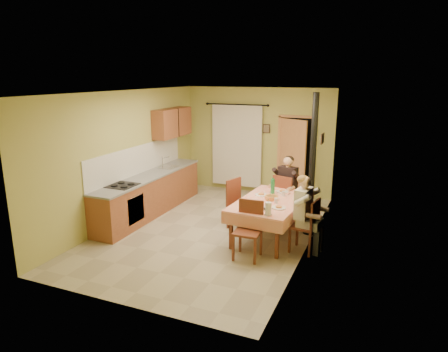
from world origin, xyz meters
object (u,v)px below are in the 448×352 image
at_px(chair_far, 286,206).
at_px(chair_right, 304,236).
at_px(dining_table, 270,219).
at_px(chair_left, 241,214).
at_px(man_right, 305,205).
at_px(stove_flue, 311,184).
at_px(man_far, 287,181).
at_px(chair_near, 248,242).

distance_m(chair_far, chair_right, 1.67).
bearing_deg(dining_table, chair_left, 164.63).
relative_size(man_right, stove_flue, 0.50).
xyz_separation_m(chair_far, man_right, (0.71, -1.51, 0.59)).
relative_size(chair_far, man_far, 0.73).
distance_m(chair_near, man_right, 1.21).
bearing_deg(chair_right, stove_flue, 13.73).
xyz_separation_m(chair_far, chair_left, (-0.74, -0.86, 0.00)).
xyz_separation_m(chair_far, man_far, (0.00, 0.01, 0.59)).
relative_size(dining_table, man_far, 1.45).
distance_m(man_far, stove_flue, 0.91).
bearing_deg(chair_left, chair_near, 42.61).
relative_size(chair_far, man_right, 0.73).
relative_size(man_far, stove_flue, 0.50).
bearing_deg(man_right, dining_table, 70.61).
bearing_deg(man_far, chair_far, -90.00).
distance_m(dining_table, stove_flue, 1.06).
distance_m(chair_left, man_right, 1.69).
bearing_deg(dining_table, chair_near, -91.56).
bearing_deg(chair_right, man_far, 33.81).
xyz_separation_m(dining_table, chair_left, (-0.70, 0.25, -0.09)).
relative_size(chair_right, man_far, 0.72).
height_order(chair_near, man_right, man_right).
bearing_deg(chair_near, chair_left, -67.22).
height_order(dining_table, man_right, man_right).
bearing_deg(chair_near, dining_table, -98.17).
bearing_deg(chair_far, man_far, 90.00).
bearing_deg(stove_flue, man_far, 135.41).
xyz_separation_m(dining_table, chair_right, (0.76, -0.39, -0.09)).
bearing_deg(stove_flue, chair_right, -84.75).
distance_m(dining_table, man_right, 0.98).
xyz_separation_m(chair_left, man_far, (0.74, 0.88, 0.59)).
height_order(chair_far, man_far, man_far).
height_order(chair_near, chair_right, chair_near).
xyz_separation_m(dining_table, man_right, (0.74, -0.39, 0.50)).
distance_m(chair_near, man_far, 2.24).
xyz_separation_m(chair_right, chair_left, (-1.46, 0.64, 0.00)).
height_order(man_right, stove_flue, stove_flue).
distance_m(chair_left, man_far, 1.29).
relative_size(chair_near, chair_right, 1.01).
xyz_separation_m(chair_right, man_far, (-0.72, 1.52, 0.59)).
height_order(dining_table, chair_near, chair_near).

